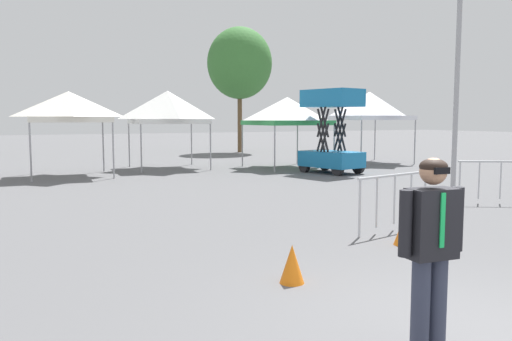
{
  "coord_description": "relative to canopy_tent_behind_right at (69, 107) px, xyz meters",
  "views": [
    {
      "loc": [
        -4.13,
        -3.3,
        2.11
      ],
      "look_at": [
        -0.4,
        3.88,
        1.3
      ],
      "focal_mm": 36.6,
      "sensor_mm": 36.0,
      "label": 1
    }
  ],
  "objects": [
    {
      "name": "person_foreground",
      "position": [
        0.59,
        -16.78,
        -1.49
      ],
      "size": [
        0.65,
        0.28,
        1.78
      ],
      "color": "#33384C",
      "rests_on": "ground"
    },
    {
      "name": "tree_behind_tents_center",
      "position": [
        11.5,
        9.62,
        2.99
      ],
      "size": [
        4.02,
        4.02,
        7.75
      ],
      "color": "brown",
      "rests_on": "ground"
    },
    {
      "name": "crowd_barrier_mid_lot",
      "position": [
        4.07,
        -12.54,
        -1.78
      ],
      "size": [
        2.07,
        0.46,
        1.08
      ],
      "color": "#B7BABF",
      "rests_on": "ground"
    },
    {
      "name": "scissor_lift",
      "position": [
        9.17,
        -3.4,
        -1.5
      ],
      "size": [
        1.86,
        2.55,
        3.22
      ],
      "color": "black",
      "rests_on": "ground"
    },
    {
      "name": "canopy_tent_right_of_center",
      "position": [
        8.77,
        -0.72,
        -0.1
      ],
      "size": [
        3.03,
        3.03,
        3.02
      ],
      "color": "#9E9EA3",
      "rests_on": "ground"
    },
    {
      "name": "crowd_barrier_by_lift",
      "position": [
        8.56,
        -11.39,
        -1.78
      ],
      "size": [
        1.84,
        1.11,
        1.08
      ],
      "color": "#B7BABF",
      "rests_on": "ground"
    },
    {
      "name": "traffic_cone_lot_center",
      "position": [
        3.39,
        -13.51,
        -2.29
      ],
      "size": [
        0.32,
        0.32,
        0.47
      ],
      "primitive_type": "cone",
      "color": "orange",
      "rests_on": "ground"
    },
    {
      "name": "canopy_tent_far_left",
      "position": [
        13.47,
        -0.42,
        0.18
      ],
      "size": [
        3.31,
        3.31,
        3.37
      ],
      "color": "#9E9EA3",
      "rests_on": "ground"
    },
    {
      "name": "canopy_tent_behind_right",
      "position": [
        0.0,
        0.0,
        0.0
      ],
      "size": [
        2.99,
        2.99,
        3.09
      ],
      "color": "#9E9EA3",
      "rests_on": "ground"
    },
    {
      "name": "ground_plane",
      "position": [
        1.39,
        -16.66,
        -2.53
      ],
      "size": [
        140.0,
        140.0,
        0.0
      ],
      "primitive_type": "plane",
      "color": "#5B5B5E"
    },
    {
      "name": "canopy_tent_behind_left",
      "position": [
        4.13,
        1.29,
        0.05
      ],
      "size": [
        3.18,
        3.18,
        3.27
      ],
      "color": "#9E9EA3",
      "rests_on": "ground"
    },
    {
      "name": "traffic_cone_near_barrier",
      "position": [
        0.68,
        -14.38,
        -2.28
      ],
      "size": [
        0.32,
        0.32,
        0.5
      ],
      "primitive_type": "cone",
      "color": "orange",
      "rests_on": "ground"
    },
    {
      "name": "light_pole_near_lift",
      "position": [
        9.16,
        -9.38,
        2.21
      ],
      "size": [
        0.36,
        0.36,
        8.35
      ],
      "color": "#9E9EA3",
      "rests_on": "ground"
    }
  ]
}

